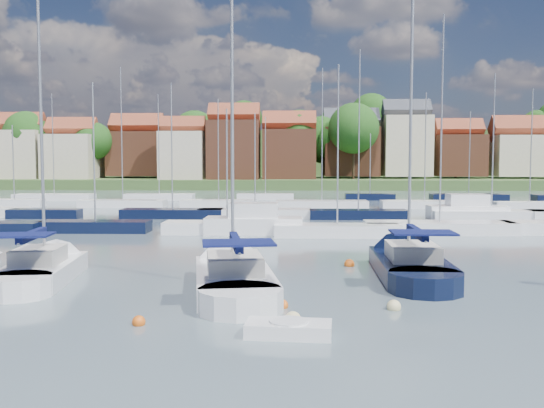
{
  "coord_description": "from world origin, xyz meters",
  "views": [
    {
      "loc": [
        -2.56,
        -23.62,
        5.34
      ],
      "look_at": [
        -3.79,
        14.0,
        2.6
      ],
      "focal_mm": 40.0,
      "sensor_mm": 36.0,
      "label": 1
    }
  ],
  "objects": [
    {
      "name": "sailboat_left",
      "position": [
        -13.7,
        3.49,
        0.36
      ],
      "size": [
        3.7,
        10.08,
        13.47
      ],
      "rotation": [
        0.0,
        0.0,
        1.68
      ],
      "color": "white",
      "rests_on": "ground"
    },
    {
      "name": "sailboat_navy",
      "position": [
        2.96,
        5.65,
        0.35
      ],
      "size": [
        3.32,
        11.6,
        15.98
      ],
      "rotation": [
        0.0,
        0.0,
        1.55
      ],
      "color": "black",
      "rests_on": "ground"
    },
    {
      "name": "buoy_d",
      "position": [
        1.1,
        -2.19,
        0.0
      ],
      "size": [
        0.51,
        0.51,
        0.51
      ],
      "primitive_type": "sphere",
      "color": "beige",
      "rests_on": "ground"
    },
    {
      "name": "buoy_c",
      "position": [
        -2.89,
        -2.06,
        0.0
      ],
      "size": [
        0.42,
        0.42,
        0.42
      ],
      "primitive_type": "sphere",
      "color": "#D85914",
      "rests_on": "ground"
    },
    {
      "name": "marina_field",
      "position": [
        1.91,
        35.15,
        0.43
      ],
      "size": [
        79.62,
        41.41,
        15.93
      ],
      "color": "white",
      "rests_on": "ground"
    },
    {
      "name": "buoy_h",
      "position": [
        -5.57,
        3.04,
        0.0
      ],
      "size": [
        0.42,
        0.42,
        0.42
      ],
      "primitive_type": "sphere",
      "color": "beige",
      "rests_on": "ground"
    },
    {
      "name": "tender",
      "position": [
        -2.64,
        -5.58,
        0.22
      ],
      "size": [
        2.69,
        1.42,
        0.56
      ],
      "rotation": [
        0.0,
        0.0,
        -0.08
      ],
      "color": "white",
      "rests_on": "ground"
    },
    {
      "name": "far_shore_town",
      "position": [
        2.23,
        132.67,
        4.61
      ],
      "size": [
        212.46,
        90.0,
        22.27
      ],
      "color": "#3D592C",
      "rests_on": "ground"
    },
    {
      "name": "sailboat_centre",
      "position": [
        -5.16,
        2.26,
        0.35
      ],
      "size": [
        4.83,
        11.87,
        15.67
      ],
      "rotation": [
        0.0,
        0.0,
        1.73
      ],
      "color": "white",
      "rests_on": "ground"
    },
    {
      "name": "buoy_b",
      "position": [
        -7.51,
        -4.5,
        0.0
      ],
      "size": [
        0.44,
        0.44,
        0.44
      ],
      "primitive_type": "sphere",
      "color": "#D85914",
      "rests_on": "ground"
    },
    {
      "name": "buoy_e",
      "position": [
        0.35,
        6.68,
        0.0
      ],
      "size": [
        0.52,
        0.52,
        0.52
      ],
      "primitive_type": "sphere",
      "color": "#D85914",
      "rests_on": "ground"
    },
    {
      "name": "buoy_g",
      "position": [
        -2.51,
        -4.04,
        0.0
      ],
      "size": [
        0.55,
        0.55,
        0.55
      ],
      "primitive_type": "sphere",
      "color": "beige",
      "rests_on": "ground"
    },
    {
      "name": "ground",
      "position": [
        0.0,
        40.0,
        0.0
      ],
      "size": [
        260.0,
        260.0,
        0.0
      ],
      "primitive_type": "plane",
      "color": "#43515B",
      "rests_on": "ground"
    }
  ]
}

